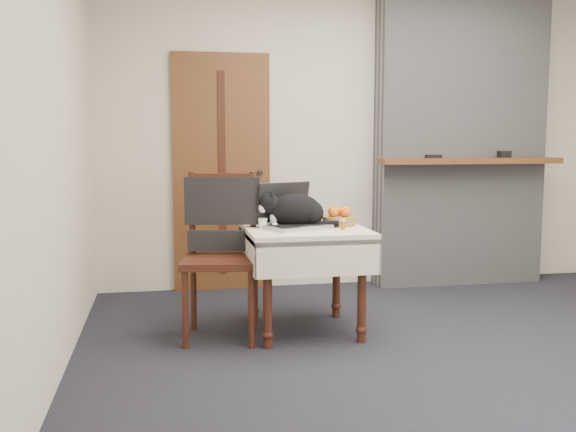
{
  "coord_description": "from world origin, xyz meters",
  "views": [
    {
      "loc": [
        -1.7,
        -3.47,
        1.26
      ],
      "look_at": [
        -0.9,
        0.56,
        0.79
      ],
      "focal_mm": 40.0,
      "sensor_mm": 36.0,
      "label": 1
    }
  ],
  "objects_px": {
    "door": "(222,173)",
    "chair": "(222,232)",
    "cat": "(296,211)",
    "side_table": "(305,245)",
    "laptop": "(291,216)",
    "pill_bottle": "(343,224)",
    "fruit_basket": "(339,218)",
    "cream_jar": "(263,223)"
  },
  "relations": [
    {
      "from": "door",
      "to": "chair",
      "type": "bearing_deg",
      "value": -95.43
    },
    {
      "from": "cat",
      "to": "side_table",
      "type": "bearing_deg",
      "value": -45.45
    },
    {
      "from": "side_table",
      "to": "laptop",
      "type": "bearing_deg",
      "value": 157.41
    },
    {
      "from": "pill_bottle",
      "to": "side_table",
      "type": "bearing_deg",
      "value": 147.46
    },
    {
      "from": "side_table",
      "to": "pill_bottle",
      "type": "height_order",
      "value": "pill_bottle"
    },
    {
      "from": "side_table",
      "to": "chair",
      "type": "relative_size",
      "value": 0.73
    },
    {
      "from": "fruit_basket",
      "to": "cream_jar",
      "type": "bearing_deg",
      "value": -175.23
    },
    {
      "from": "fruit_basket",
      "to": "cat",
      "type": "bearing_deg",
      "value": -175.1
    },
    {
      "from": "laptop",
      "to": "cat",
      "type": "bearing_deg",
      "value": -10.9
    },
    {
      "from": "door",
      "to": "pill_bottle",
      "type": "distance_m",
      "value": 1.65
    },
    {
      "from": "cream_jar",
      "to": "chair",
      "type": "distance_m",
      "value": 0.27
    },
    {
      "from": "chair",
      "to": "laptop",
      "type": "bearing_deg",
      "value": 7.08
    },
    {
      "from": "laptop",
      "to": "pill_bottle",
      "type": "distance_m",
      "value": 0.35
    },
    {
      "from": "laptop",
      "to": "chair",
      "type": "height_order",
      "value": "chair"
    },
    {
      "from": "side_table",
      "to": "chair",
      "type": "bearing_deg",
      "value": 173.85
    },
    {
      "from": "door",
      "to": "fruit_basket",
      "type": "relative_size",
      "value": 9.04
    },
    {
      "from": "laptop",
      "to": "fruit_basket",
      "type": "height_order",
      "value": "laptop"
    },
    {
      "from": "door",
      "to": "pill_bottle",
      "type": "relative_size",
      "value": 28.68
    },
    {
      "from": "cat",
      "to": "chair",
      "type": "bearing_deg",
      "value": 173.24
    },
    {
      "from": "door",
      "to": "laptop",
      "type": "relative_size",
      "value": 4.03
    },
    {
      "from": "door",
      "to": "side_table",
      "type": "bearing_deg",
      "value": -72.91
    },
    {
      "from": "laptop",
      "to": "pill_bottle",
      "type": "relative_size",
      "value": 7.11
    },
    {
      "from": "cat",
      "to": "cream_jar",
      "type": "xyz_separation_m",
      "value": [
        -0.23,
        -0.02,
        -0.08
      ]
    },
    {
      "from": "laptop",
      "to": "pill_bottle",
      "type": "height_order",
      "value": "laptop"
    },
    {
      "from": "side_table",
      "to": "laptop",
      "type": "distance_m",
      "value": 0.21
    },
    {
      "from": "cream_jar",
      "to": "fruit_basket",
      "type": "relative_size",
      "value": 0.3
    },
    {
      "from": "laptop",
      "to": "cream_jar",
      "type": "bearing_deg",
      "value": 160.53
    },
    {
      "from": "laptop",
      "to": "pill_bottle",
      "type": "xyz_separation_m",
      "value": [
        0.31,
        -0.18,
        -0.04
      ]
    },
    {
      "from": "cream_jar",
      "to": "fruit_basket",
      "type": "height_order",
      "value": "fruit_basket"
    },
    {
      "from": "door",
      "to": "pill_bottle",
      "type": "xyz_separation_m",
      "value": [
        0.64,
        -1.5,
        -0.26
      ]
    },
    {
      "from": "cat",
      "to": "cream_jar",
      "type": "relative_size",
      "value": 7.99
    },
    {
      "from": "cat",
      "to": "chair",
      "type": "height_order",
      "value": "chair"
    },
    {
      "from": "cat",
      "to": "chair",
      "type": "relative_size",
      "value": 0.5
    },
    {
      "from": "fruit_basket",
      "to": "laptop",
      "type": "bearing_deg",
      "value": -174.36
    },
    {
      "from": "cream_jar",
      "to": "fruit_basket",
      "type": "distance_m",
      "value": 0.53
    },
    {
      "from": "cat",
      "to": "pill_bottle",
      "type": "height_order",
      "value": "cat"
    },
    {
      "from": "door",
      "to": "cream_jar",
      "type": "height_order",
      "value": "door"
    },
    {
      "from": "side_table",
      "to": "fruit_basket",
      "type": "distance_m",
      "value": 0.31
    },
    {
      "from": "laptop",
      "to": "chair",
      "type": "distance_m",
      "value": 0.47
    },
    {
      "from": "door",
      "to": "chair",
      "type": "height_order",
      "value": "door"
    },
    {
      "from": "pill_bottle",
      "to": "laptop",
      "type": "bearing_deg",
      "value": 150.1
    },
    {
      "from": "side_table",
      "to": "laptop",
      "type": "xyz_separation_m",
      "value": [
        -0.09,
        0.04,
        0.19
      ]
    }
  ]
}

